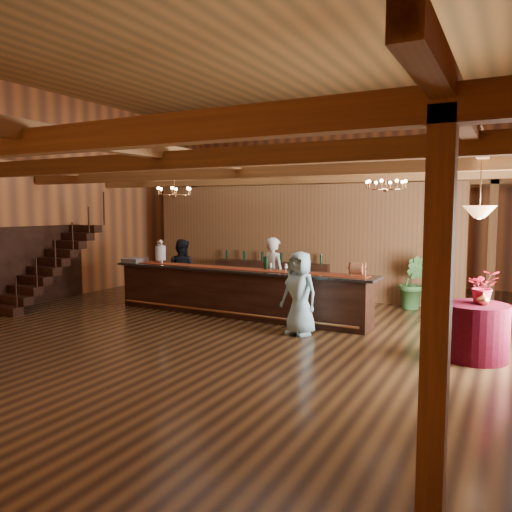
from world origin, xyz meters
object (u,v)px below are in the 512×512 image
at_px(tasting_bar, 237,292).
at_px(raffle_drum, 357,269).
at_px(chandelier_right, 386,184).
at_px(pendant_lamp, 480,212).
at_px(backbar_shelf, 272,278).
at_px(round_table, 474,331).
at_px(staff_second, 182,271).
at_px(bartender, 274,275).
at_px(beverage_dispenser, 161,252).
at_px(chandelier_left, 174,191).
at_px(guest, 300,293).
at_px(floor_plant, 414,282).

distance_m(tasting_bar, raffle_drum, 2.93).
xyz_separation_m(chandelier_right, pendant_lamp, (1.83, -1.44, -0.53)).
xyz_separation_m(backbar_shelf, round_table, (5.56, -3.93, -0.01)).
relative_size(round_table, staff_second, 0.64).
bearing_deg(staff_second, bartender, 177.96).
xyz_separation_m(round_table, staff_second, (-7.09, 1.74, 0.37)).
bearing_deg(staff_second, beverage_dispenser, 64.55).
bearing_deg(chandelier_right, pendant_lamp, -38.23).
bearing_deg(chandelier_left, guest, -6.64).
bearing_deg(staff_second, guest, 154.72).
relative_size(tasting_bar, chandelier_right, 8.17).
distance_m(bartender, floor_plant, 3.45).
xyz_separation_m(bartender, floor_plant, (2.88, 1.88, -0.22)).
bearing_deg(tasting_bar, chandelier_right, 8.02).
distance_m(beverage_dispenser, pendant_lamp, 7.48).
bearing_deg(chandelier_right, floor_plant, 84.41).
distance_m(chandelier_left, staff_second, 2.46).
xyz_separation_m(chandelier_left, floor_plant, (4.78, 3.16, -2.18)).
height_order(tasting_bar, round_table, tasting_bar).
xyz_separation_m(raffle_drum, pendant_lamp, (2.23, -0.94, 1.14)).
bearing_deg(tasting_bar, backbar_shelf, 101.11).
xyz_separation_m(round_table, chandelier_left, (-6.38, 0.53, 2.39)).
distance_m(beverage_dispenser, staff_second, 0.81).
bearing_deg(chandelier_left, beverage_dispenser, 145.22).
relative_size(bartender, guest, 1.09).
height_order(raffle_drum, guest, guest).
relative_size(bartender, floor_plant, 1.33).
distance_m(raffle_drum, staff_second, 4.94).
height_order(chandelier_left, staff_second, chandelier_left).
bearing_deg(raffle_drum, backbar_shelf, 138.04).
xyz_separation_m(backbar_shelf, pendant_lamp, (5.56, -3.93, 1.93)).
bearing_deg(floor_plant, backbar_shelf, 176.35).
bearing_deg(chandelier_right, bartender, 172.30).
bearing_deg(bartender, chandelier_left, 58.43).
bearing_deg(beverage_dispenser, chandelier_left, -34.78).
height_order(backbar_shelf, staff_second, staff_second).
bearing_deg(bartender, backbar_shelf, -38.53).
bearing_deg(bartender, floor_plant, -122.12).
bearing_deg(guest, floor_plant, 82.08).
bearing_deg(chandelier_left, floor_plant, 33.45).
bearing_deg(tasting_bar, beverage_dispenser, 178.64).
bearing_deg(backbar_shelf, staff_second, -129.47).
xyz_separation_m(staff_second, floor_plant, (5.49, 1.95, -0.16)).
bearing_deg(chandelier_right, guest, -135.61).
bearing_deg(staff_second, tasting_bar, 158.22).
distance_m(beverage_dispenser, guest, 4.34).
bearing_deg(floor_plant, guest, -113.51).
relative_size(beverage_dispenser, staff_second, 0.36).
xyz_separation_m(tasting_bar, guest, (1.93, -0.92, 0.26)).
distance_m(beverage_dispenser, round_table, 7.47).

